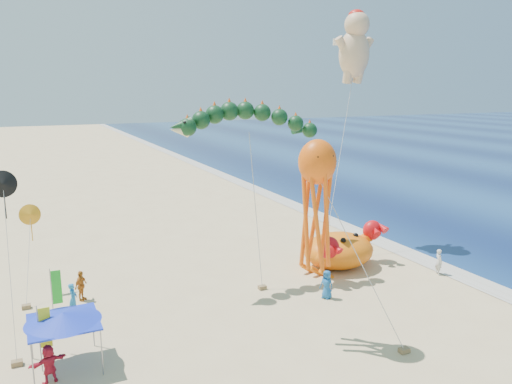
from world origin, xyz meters
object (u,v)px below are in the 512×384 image
crab_inflatable (339,249)px  canopy_blue (63,318)px  octopus_kite (317,194)px  dragon_kite (247,125)px  cherub_kite (355,45)px

crab_inflatable → canopy_blue: bearing=-163.9°
crab_inflatable → octopus_kite: bearing=-131.5°
dragon_kite → canopy_blue: 15.66m
crab_inflatable → canopy_blue: crab_inflatable is taller
dragon_kite → octopus_kite: size_ratio=1.11×
dragon_kite → cherub_kite: 13.33m
cherub_kite → canopy_blue: cherub_kite is taller
cherub_kite → octopus_kite: size_ratio=1.81×
crab_inflatable → canopy_blue: (-18.94, -5.48, 1.07)m
dragon_kite → cherub_kite: cherub_kite is taller
cherub_kite → octopus_kite: bearing=-131.2°
dragon_kite → cherub_kite: size_ratio=0.62×
cherub_kite → crab_inflatable: bearing=-130.7°
crab_inflatable → octopus_kite: octopus_kite is taller
cherub_kite → canopy_blue: bearing=-155.7°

